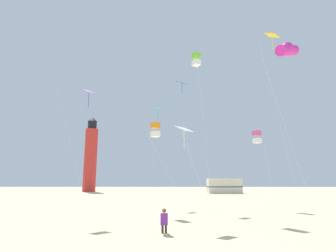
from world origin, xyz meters
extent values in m
cube|color=#722D99|center=(-1.02, 6.27, 0.68)|extent=(0.34, 0.23, 0.52)
sphere|color=brown|center=(-1.02, 6.27, 1.06)|extent=(0.20, 0.20, 0.20)
cylinder|color=#2D2D38|center=(-0.94, 6.45, 0.44)|extent=(0.14, 0.36, 0.13)
cylinder|color=#2D2D38|center=(-0.95, 6.61, 0.21)|extent=(0.11, 0.11, 0.42)
cylinder|color=#2D2D38|center=(-1.10, 6.44, 0.44)|extent=(0.14, 0.36, 0.13)
cylinder|color=#2D2D38|center=(-1.11, 6.60, 0.21)|extent=(0.11, 0.11, 0.42)
cylinder|color=silver|center=(-7.21, 10.71, 4.45)|extent=(3.07, 0.94, 8.90)
cube|color=purple|center=(-6.75, 12.24, 8.89)|extent=(1.22, 1.22, 0.40)
cylinder|color=purple|center=(-6.75, 12.24, 8.24)|extent=(0.04, 0.04, 1.10)
cylinder|color=silver|center=(2.01, 15.03, 6.48)|extent=(1.18, 0.98, 12.95)
cube|color=#72D12D|center=(1.53, 15.61, 13.30)|extent=(0.82, 0.82, 0.44)
cube|color=white|center=(1.53, 15.61, 12.60)|extent=(0.82, 0.82, 0.44)
cylinder|color=silver|center=(-2.66, 20.44, 4.97)|extent=(1.43, 1.06, 9.94)
cube|color=#1EB2D1|center=(-2.14, 21.15, 9.94)|extent=(1.22, 1.22, 0.40)
cylinder|color=#1EB2D1|center=(-2.14, 21.15, 9.29)|extent=(0.04, 0.04, 1.10)
cylinder|color=silver|center=(-1.08, 12.78, 3.21)|extent=(3.41, 1.78, 6.42)
cube|color=orange|center=(-1.96, 14.48, 6.77)|extent=(0.82, 0.82, 0.44)
cube|color=white|center=(-1.96, 14.48, 6.07)|extent=(0.82, 0.82, 0.44)
cylinder|color=silver|center=(6.61, 11.22, 6.64)|extent=(1.81, 0.74, 13.28)
cube|color=yellow|center=(6.97, 12.12, 13.28)|extent=(1.22, 1.22, 0.40)
cylinder|color=yellow|center=(6.97, 12.12, 12.63)|extent=(0.04, 0.04, 1.10)
cylinder|color=silver|center=(7.97, 17.83, 3.21)|extent=(1.09, 1.35, 6.43)
cube|color=#E54C8C|center=(7.31, 18.36, 6.78)|extent=(0.82, 0.82, 0.44)
cube|color=white|center=(7.31, 18.36, 6.08)|extent=(0.82, 0.82, 0.44)
cylinder|color=silver|center=(0.71, 8.05, 2.73)|extent=(1.99, 1.28, 5.47)
cube|color=white|center=(0.08, 9.04, 5.46)|extent=(1.22, 1.22, 0.40)
cylinder|color=white|center=(0.08, 9.04, 4.81)|extent=(0.04, 0.04, 1.10)
cylinder|color=silver|center=(0.88, 18.65, 6.10)|extent=(1.75, 0.97, 12.20)
cube|color=blue|center=(0.40, 19.51, 12.19)|extent=(1.22, 1.22, 0.40)
cylinder|color=blue|center=(0.40, 19.51, 11.54)|extent=(0.04, 0.04, 1.10)
cylinder|color=silver|center=(5.89, 8.42, 5.31)|extent=(1.82, 1.78, 10.62)
cylinder|color=#D826A5|center=(6.77, 9.32, 10.62)|extent=(2.25, 2.27, 1.48)
sphere|color=#D826A5|center=(6.77, 9.32, 10.77)|extent=(0.76, 0.76, 0.76)
cylinder|color=red|center=(-18.96, 54.75, 7.00)|extent=(2.80, 2.80, 14.00)
cylinder|color=black|center=(-18.96, 54.75, 14.90)|extent=(2.00, 2.00, 1.80)
cone|color=black|center=(-18.96, 54.75, 16.30)|extent=(2.20, 2.20, 1.00)
cube|color=beige|center=(9.38, 46.72, 1.40)|extent=(6.56, 2.79, 2.80)
cube|color=#4C608C|center=(9.38, 46.72, 1.26)|extent=(6.60, 2.83, 0.24)
camera|label=1|loc=(-0.66, -7.10, 2.45)|focal=29.40mm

